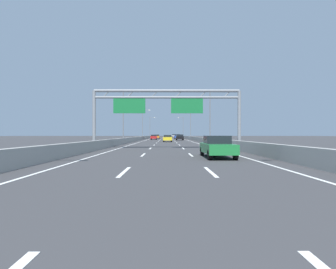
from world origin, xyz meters
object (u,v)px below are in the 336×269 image
(blue_car, at_px, (177,136))
(orange_car, at_px, (157,137))
(streetlamp_left_far, at_px, (143,122))
(red_car, at_px, (154,137))
(yellow_car, at_px, (168,138))
(streetlamp_left_mid, at_px, (125,113))
(silver_car, at_px, (174,136))
(black_car, at_px, (180,137))
(streetlamp_left_distant, at_px, (150,126))
(streetlamp_right_distant, at_px, (183,126))
(green_car, at_px, (217,147))
(sign_gantry, at_px, (165,104))
(streetlamp_right_mid, at_px, (209,113))
(streetlamp_right_far, at_px, (190,122))

(blue_car, relative_size, orange_car, 1.00)
(streetlamp_left_far, xyz_separation_m, red_car, (3.78, -8.63, -4.67))
(streetlamp_left_far, distance_m, yellow_car, 32.03)
(streetlamp_left_mid, distance_m, streetlamp_left_far, 37.81)
(silver_car, height_order, yellow_car, silver_car)
(black_car, height_order, silver_car, silver_car)
(streetlamp_left_distant, distance_m, streetlamp_right_distant, 14.93)
(streetlamp_left_far, distance_m, green_car, 67.99)
(blue_car, distance_m, red_car, 14.12)
(sign_gantry, relative_size, blue_car, 3.42)
(silver_car, bearing_deg, sign_gantry, -92.07)
(streetlamp_left_distant, relative_size, yellow_car, 2.30)
(black_car, bearing_deg, streetlamp_left_mid, -116.88)
(streetlamp_left_distant, bearing_deg, blue_car, -72.21)
(sign_gantry, distance_m, streetlamp_right_mid, 20.21)
(streetlamp_right_distant, xyz_separation_m, black_car, (-4.06, -54.19, -4.62))
(yellow_car, bearing_deg, blue_car, 84.41)
(streetlamp_left_mid, bearing_deg, silver_car, 82.97)
(streetlamp_right_far, distance_m, streetlamp_right_distant, 37.81)
(streetlamp_right_mid, bearing_deg, streetlamp_left_mid, 180.00)
(streetlamp_right_mid, height_order, streetlamp_right_far, same)
(streetlamp_right_far, distance_m, red_car, 14.85)
(sign_gantry, distance_m, streetlamp_left_mid, 20.05)
(sign_gantry, xyz_separation_m, silver_car, (3.97, 109.63, -4.01))
(streetlamp_left_far, height_order, streetlamp_right_distant, same)
(streetlamp_left_distant, xyz_separation_m, yellow_car, (7.65, -68.56, -4.68))
(red_car, bearing_deg, streetlamp_right_far, 37.72)
(green_car, height_order, silver_car, silver_car)
(red_car, bearing_deg, blue_car, 59.24)
(streetlamp_right_far, height_order, yellow_car, streetlamp_right_far)
(black_car, bearing_deg, red_car, 132.45)
(blue_car, bearing_deg, streetlamp_left_distant, 107.79)
(streetlamp_right_distant, bearing_deg, sign_gantry, -94.66)
(blue_car, bearing_deg, sign_gantry, -93.58)
(streetlamp_right_distant, relative_size, green_car, 2.12)
(streetlamp_left_far, relative_size, red_car, 2.21)
(streetlamp_right_far, bearing_deg, orange_car, 145.85)
(orange_car, bearing_deg, black_car, -74.06)
(streetlamp_right_mid, bearing_deg, yellow_car, 135.88)
(streetlamp_left_mid, height_order, silver_car, streetlamp_left_mid)
(blue_car, bearing_deg, silver_car, 89.75)
(streetlamp_left_mid, bearing_deg, green_car, -69.61)
(green_car, distance_m, silver_car, 120.10)
(sign_gantry, bearing_deg, streetlamp_right_far, 82.26)
(sign_gantry, height_order, silver_car, sign_gantry)
(red_car, bearing_deg, streetlamp_left_distant, 94.65)
(green_car, bearing_deg, streetlamp_left_far, 99.19)
(streetlamp_left_far, distance_m, streetlamp_right_distant, 40.65)
(streetlamp_right_distant, distance_m, blue_car, 34.83)
(green_car, bearing_deg, sign_gantry, 108.92)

